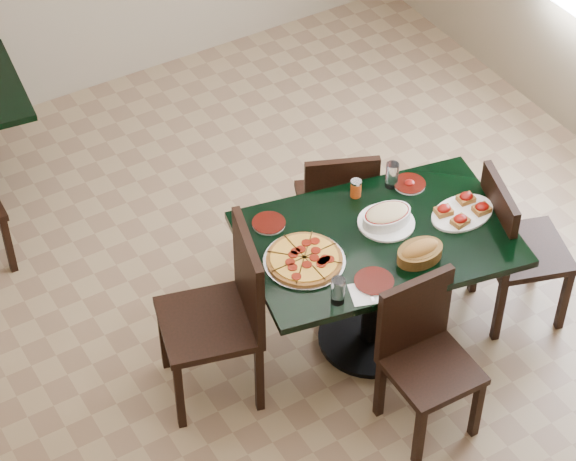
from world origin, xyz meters
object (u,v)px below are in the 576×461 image
chair_left (226,308)px  bread_basket (420,252)px  main_table (376,263)px  chair_right (512,243)px  chair_near (423,350)px  chair_far (337,203)px  pepperoni_pizza (304,259)px  lasagna_casserole (387,217)px  bruschetta_platter (463,211)px

chair_left → bread_basket: bearing=83.0°
main_table → chair_right: size_ratio=1.60×
chair_right → bread_basket: chair_right is taller
chair_near → chair_far: bearing=79.8°
chair_far → pepperoni_pizza: 0.82m
chair_near → lasagna_casserole: size_ratio=2.98×
chair_right → lasagna_casserole: bearing=87.4°
chair_near → lasagna_casserole: (0.16, 0.58, 0.32)m
chair_near → lasagna_casserole: bearing=75.3°
lasagna_casserole → bread_basket: bread_basket is taller
chair_left → pepperoni_pizza: 0.45m
bread_basket → main_table: bearing=109.6°
main_table → chair_near: bearing=-87.6°
main_table → pepperoni_pizza: (-0.41, 0.03, 0.20)m
main_table → chair_left: 0.80m
main_table → bruschetta_platter: size_ratio=3.94×
lasagna_casserole → bruschetta_platter: 0.39m
pepperoni_pizza → bruschetta_platter: bruschetta_platter is taller
chair_right → pepperoni_pizza: size_ratio=2.30×
bread_basket → bruschetta_platter: size_ratio=0.65×
chair_far → bread_basket: size_ratio=3.54×
pepperoni_pizza → bread_basket: bread_basket is taller
bruschetta_platter → chair_near: bearing=-144.7°
chair_right → pepperoni_pizza: chair_right is taller
pepperoni_pizza → lasagna_casserole: 0.49m
bread_basket → pepperoni_pizza: bearing=152.0°
chair_near → bread_basket: chair_near is taller
pepperoni_pizza → bread_basket: (0.49, -0.26, 0.02)m
bruschetta_platter → bread_basket: bearing=-163.0°
chair_left → pepperoni_pizza: size_ratio=2.49×
chair_far → chair_left: chair_left is taller
chair_far → pepperoni_pizza: chair_far is taller
chair_right → bread_basket: bearing=111.9°
chair_right → chair_left: size_ratio=0.92×
main_table → chair_near: chair_near is taller
chair_far → chair_right: (0.58, -0.76, 0.04)m
chair_near → bruschetta_platter: size_ratio=2.31×
main_table → pepperoni_pizza: pepperoni_pizza is taller
chair_near → bruschetta_platter: chair_near is taller
chair_far → lasagna_casserole: 0.61m
pepperoni_pizza → chair_near: bearing=-59.6°
chair_near → pepperoni_pizza: chair_near is taller
chair_far → main_table: bearing=99.3°
chair_left → lasagna_casserole: bearing=100.6°
bread_basket → lasagna_casserole: bearing=89.4°
lasagna_casserole → bread_basket: size_ratio=1.19×
chair_near → main_table: bearing=82.4°
chair_far → chair_near: (-0.22, -1.10, 0.00)m
chair_far → bruschetta_platter: (0.31, -0.66, 0.30)m
main_table → chair_right: 0.75m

